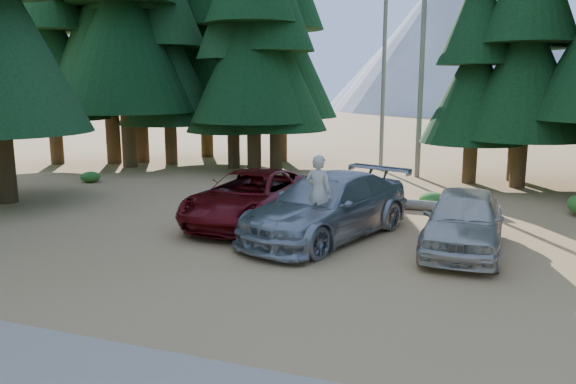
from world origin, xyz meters
The scene contains 18 objects.
ground centered at (0.00, 0.00, 0.00)m, with size 160.00×160.00×0.00m, color #AB8148.
forest_belt_north centered at (0.00, 15.00, 0.00)m, with size 36.00×7.00×22.00m, color black, non-canonical shape.
snag_front centered at (0.80, 14.50, 6.00)m, with size 0.24×0.24×12.00m, color #71675A.
snag_back centered at (-1.20, 16.00, 5.00)m, with size 0.20×0.20×10.00m, color #71675A.
mountain_peak centered at (-2.59, 88.23, 12.71)m, with size 48.00×50.00×28.00m.
red_pickup centered at (-3.04, 3.80, 0.81)m, with size 2.70×5.85×1.62m, color #61080C.
silver_minivan_center centered at (-0.28, 2.91, 0.90)m, with size 2.51×6.17×1.79m, color #94969B.
silver_minivan_right centered at (3.44, 2.85, 0.82)m, with size 1.94×4.82×1.64m, color #BCB5A7.
frisbee_player centered at (-0.21, 1.79, 1.52)m, with size 0.78×0.56×2.00m.
log_left centered at (-3.85, 7.30, 0.15)m, with size 0.29×0.29×4.07m, color #71675A.
log_mid centered at (-1.87, 8.50, 0.12)m, with size 0.24×0.24×2.91m, color #71675A.
log_right centered at (1.63, 7.35, 0.18)m, with size 0.36×0.36×5.58m, color #71675A.
shrub_far_left centered at (-3.81, 6.25, 0.25)m, with size 0.90×0.90×0.50m, color #2F7122.
shrub_left centered at (-3.59, 8.78, 0.21)m, with size 0.75×0.75×0.41m, color #2F7122.
shrub_center_left centered at (-2.98, 9.80, 0.23)m, with size 0.84×0.84×0.46m, color #2F7122.
shrub_center_right centered at (0.10, 7.69, 0.21)m, with size 0.75×0.75×0.41m, color #2F7122.
shrub_right centered at (2.16, 8.01, 0.27)m, with size 0.98×0.98×0.54m, color #2F7122.
shrub_edge_west centered at (-12.73, 8.09, 0.24)m, with size 0.86×0.86×0.47m, color #2F7122.
Camera 1 is at (3.97, -12.10, 4.33)m, focal length 35.00 mm.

